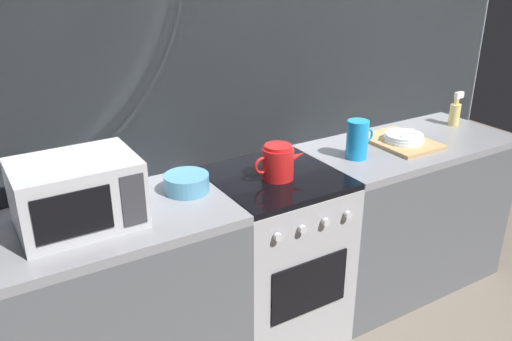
{
  "coord_description": "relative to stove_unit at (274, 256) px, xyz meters",
  "views": [
    {
      "loc": [
        -1.28,
        -1.93,
        1.92
      ],
      "look_at": [
        -0.11,
        0.0,
        0.95
      ],
      "focal_mm": 37.32,
      "sensor_mm": 36.0,
      "label": 1
    }
  ],
  "objects": [
    {
      "name": "counter_left",
      "position": [
        -0.9,
        0.0,
        0.0
      ],
      "size": [
        1.2,
        0.6,
        0.9
      ],
      "color": "#515459",
      "rests_on": "ground_plane"
    },
    {
      "name": "kettle",
      "position": [
        -0.01,
        -0.03,
        0.53
      ],
      "size": [
        0.28,
        0.15,
        0.17
      ],
      "color": "red",
      "rests_on": "stove_unit"
    },
    {
      "name": "spray_bottle",
      "position": [
        1.35,
        0.08,
        0.53
      ],
      "size": [
        0.08,
        0.06,
        0.2
      ],
      "color": "#E5CC72",
      "rests_on": "counter_right"
    },
    {
      "name": "stove_unit",
      "position": [
        0.0,
        0.0,
        0.0
      ],
      "size": [
        0.6,
        0.63,
        0.9
      ],
      "color": "#9E9EA3",
      "rests_on": "ground_plane"
    },
    {
      "name": "pitcher",
      "position": [
        0.48,
        -0.02,
        0.55
      ],
      "size": [
        0.16,
        0.11,
        0.2
      ],
      "color": "#198CD8",
      "rests_on": "counter_right"
    },
    {
      "name": "ground_plane",
      "position": [
        0.0,
        0.0,
        -0.45
      ],
      "size": [
        8.0,
        8.0,
        0.0
      ],
      "primitive_type": "plane",
      "color": "#6B6054"
    },
    {
      "name": "counter_right",
      "position": [
        0.9,
        0.0,
        0.0
      ],
      "size": [
        1.2,
        0.6,
        0.9
      ],
      "color": "#515459",
      "rests_on": "ground_plane"
    },
    {
      "name": "mixing_bowl",
      "position": [
        -0.43,
        0.06,
        0.49
      ],
      "size": [
        0.2,
        0.2,
        0.08
      ],
      "primitive_type": "cylinder",
      "color": "teal",
      "rests_on": "counter_left"
    },
    {
      "name": "back_wall",
      "position": [
        0.0,
        0.32,
        0.75
      ],
      "size": [
        3.6,
        0.05,
        2.4
      ],
      "color": "gray",
      "rests_on": "ground_plane"
    },
    {
      "name": "dish_pile",
      "position": [
        0.83,
        0.0,
        0.47
      ],
      "size": [
        0.3,
        0.4,
        0.07
      ],
      "color": "tan",
      "rests_on": "counter_right"
    },
    {
      "name": "microwave",
      "position": [
        -0.91,
        0.0,
        0.59
      ],
      "size": [
        0.46,
        0.35,
        0.27
      ],
      "color": "#B2B2B7",
      "rests_on": "counter_left"
    }
  ]
}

